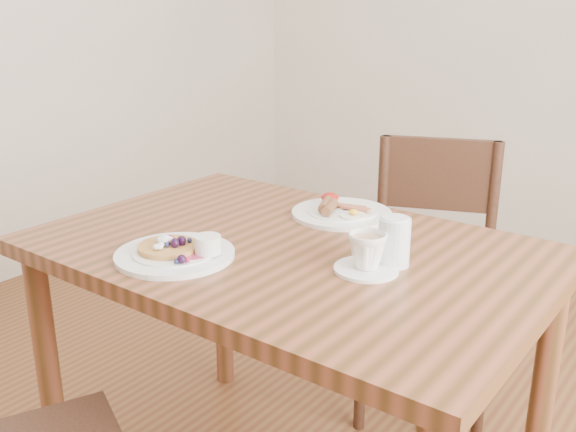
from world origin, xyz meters
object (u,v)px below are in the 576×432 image
(pancake_plate, at_px, (177,251))
(chair_far, at_px, (431,264))
(teacup_saucer, at_px, (367,254))
(water_glass, at_px, (394,242))
(dining_table, at_px, (288,282))
(breakfast_plate, at_px, (340,211))

(pancake_plate, bearing_deg, chair_far, 76.11)
(teacup_saucer, distance_m, water_glass, 0.07)
(dining_table, distance_m, breakfast_plate, 0.28)
(teacup_saucer, bearing_deg, chair_far, 102.79)
(pancake_plate, height_order, teacup_saucer, teacup_saucer)
(dining_table, xyz_separation_m, breakfast_plate, (-0.02, 0.26, 0.11))
(dining_table, bearing_deg, teacup_saucer, -7.25)
(dining_table, relative_size, breakfast_plate, 4.44)
(chair_far, distance_m, breakfast_plate, 0.50)
(pancake_plate, xyz_separation_m, breakfast_plate, (0.13, 0.48, -0.00))
(breakfast_plate, xyz_separation_m, teacup_saucer, (0.25, -0.29, 0.03))
(breakfast_plate, relative_size, teacup_saucer, 1.93)
(pancake_plate, relative_size, breakfast_plate, 1.00)
(pancake_plate, xyz_separation_m, water_glass, (0.41, 0.25, 0.04))
(pancake_plate, xyz_separation_m, teacup_saucer, (0.38, 0.19, 0.02))
(breakfast_plate, bearing_deg, pancake_plate, -105.28)
(chair_far, xyz_separation_m, pancake_plate, (-0.22, -0.89, 0.27))
(chair_far, distance_m, pancake_plate, 0.96)
(chair_far, xyz_separation_m, teacup_saucer, (0.16, -0.70, 0.29))
(dining_table, distance_m, pancake_plate, 0.29)
(chair_far, height_order, pancake_plate, chair_far)
(pancake_plate, distance_m, breakfast_plate, 0.49)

